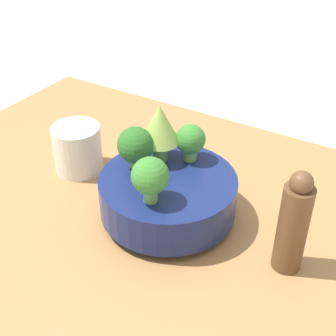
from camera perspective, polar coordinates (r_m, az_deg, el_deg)
ground_plane at (r=0.82m, az=-1.53°, el=-6.47°), size 6.00×6.00×0.00m
table at (r=0.81m, az=-1.54°, el=-5.67°), size 1.01×0.70×0.03m
bowl at (r=0.76m, az=-0.00°, el=-3.31°), size 0.22×0.22×0.08m
broccoli_floret_right at (r=0.74m, az=-3.99°, el=2.72°), size 0.06×0.06×0.07m
broccoli_floret_front at (r=0.76m, az=2.76°, el=3.40°), size 0.05×0.05×0.06m
broccoli_floret_back at (r=0.67m, az=-2.19°, el=-1.10°), size 0.06×0.06×0.07m
romanesco_piece_near at (r=0.75m, az=-1.01°, el=5.16°), size 0.07×0.07×0.10m
cup at (r=0.89m, az=-10.96°, el=2.34°), size 0.09×0.09×0.09m
pepper_mill at (r=0.67m, az=15.03°, el=-6.62°), size 0.04×0.04×0.17m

